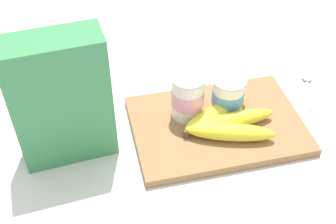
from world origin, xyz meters
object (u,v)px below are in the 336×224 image
(cereal_box, at_px, (62,100))
(banana_bunch, at_px, (226,122))
(yogurt_cup_front, at_px, (188,96))
(yogurt_cup_back, at_px, (228,95))
(cutting_board, at_px, (217,125))
(spoon, at_px, (308,84))

(cereal_box, bearing_deg, banana_bunch, 169.72)
(yogurt_cup_front, xyz_separation_m, banana_bunch, (0.06, -0.06, -0.03))
(cereal_box, relative_size, yogurt_cup_back, 3.19)
(cutting_board, relative_size, cereal_box, 1.33)
(cereal_box, bearing_deg, cutting_board, 173.46)
(yogurt_cup_back, bearing_deg, yogurt_cup_front, 175.64)
(yogurt_cup_back, distance_m, banana_bunch, 0.06)
(yogurt_cup_back, bearing_deg, banana_bunch, -110.24)
(cutting_board, distance_m, cereal_box, 0.32)
(cutting_board, xyz_separation_m, spoon, (0.25, 0.09, -0.00))
(banana_bunch, bearing_deg, spoon, 24.24)
(cutting_board, relative_size, yogurt_cup_back, 4.26)
(yogurt_cup_front, distance_m, yogurt_cup_back, 0.08)
(cereal_box, relative_size, spoon, 2.00)
(banana_bunch, bearing_deg, yogurt_cup_back, 69.76)
(cutting_board, bearing_deg, yogurt_cup_front, 144.56)
(cutting_board, xyz_separation_m, yogurt_cup_back, (0.03, 0.03, 0.05))
(cereal_box, distance_m, banana_bunch, 0.32)
(cereal_box, height_order, banana_bunch, cereal_box)
(yogurt_cup_front, height_order, banana_bunch, yogurt_cup_front)
(cutting_board, height_order, cereal_box, cereal_box)
(spoon, bearing_deg, banana_bunch, -155.76)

